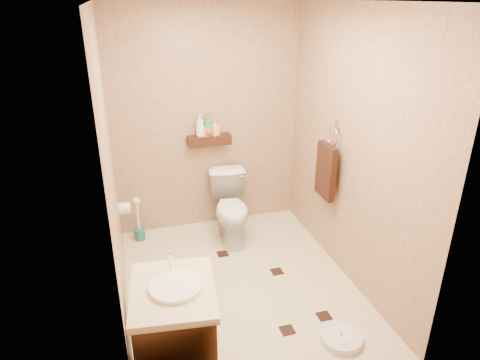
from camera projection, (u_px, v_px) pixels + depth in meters
name	position (u px, v px, depth m)	size (l,w,h in m)	color
ground	(240.00, 285.00, 3.91)	(2.50, 2.50, 0.00)	beige
wall_back	(207.00, 122.00, 4.54)	(2.00, 0.04, 2.40)	tan
wall_front	(305.00, 241.00, 2.34)	(2.00, 0.04, 2.40)	tan
wall_left	(112.00, 176.00, 3.18)	(0.04, 2.50, 2.40)	tan
wall_right	(351.00, 151.00, 3.69)	(0.04, 2.50, 2.40)	tan
ceiling	(241.00, 1.00, 2.96)	(2.00, 2.50, 0.02)	white
wall_shelf	(209.00, 140.00, 4.54)	(0.46, 0.14, 0.10)	#381B0F
floor_accents	(247.00, 288.00, 3.87)	(1.16, 1.31, 0.01)	black
toilet	(231.00, 208.00, 4.54)	(0.40, 0.69, 0.71)	white
vanity	(176.00, 335.00, 2.79)	(0.59, 0.69, 0.89)	brown
bathroom_scale	(341.00, 338.00, 3.26)	(0.39, 0.39, 0.06)	silver
toilet_brush	(139.00, 225.00, 4.57)	(0.12, 0.12, 0.50)	#19665F
towel_ring	(326.00, 169.00, 3.99)	(0.12, 0.30, 0.76)	silver
toilet_paper	(125.00, 208.00, 4.00)	(0.12, 0.11, 0.12)	silver
bottle_a	(200.00, 125.00, 4.44)	(0.09, 0.09, 0.24)	white
bottle_b	(207.00, 129.00, 4.48)	(0.07, 0.07, 0.15)	gold
bottle_c	(208.00, 129.00, 4.49)	(0.11, 0.11, 0.14)	red
bottle_d	(208.00, 125.00, 4.47)	(0.09, 0.09, 0.24)	#30924D
bottle_e	(215.00, 127.00, 4.50)	(0.08, 0.08, 0.17)	#FFCD54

